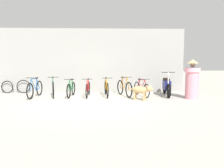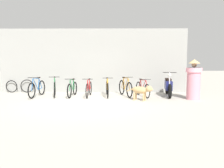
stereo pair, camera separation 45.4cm
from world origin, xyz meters
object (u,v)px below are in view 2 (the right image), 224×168
object	(u,v)px
motorcycle	(168,86)
stray_dog	(142,90)
bicycle_4	(107,88)
spare_tire_right	(27,86)
bicycle_5	(125,88)
spare_tire_left	(12,86)
bicycle_6	(143,89)
bicycle_2	(72,89)
bicycle_0	(37,89)
bicycle_3	(89,89)
person_in_robes	(194,80)
bicycle_1	(55,88)

from	to	relation	value
motorcycle	stray_dog	bearing A→B (deg)	-40.66
bicycle_4	spare_tire_right	world-z (taller)	bicycle_4
bicycle_5	motorcycle	distance (m)	1.98
bicycle_5	spare_tire_right	distance (m)	5.11
spare_tire_left	spare_tire_right	bearing A→B (deg)	-0.44
bicycle_6	spare_tire_left	size ratio (longest dim) A/B	2.67
bicycle_2	spare_tire_right	world-z (taller)	bicycle_2
bicycle_4	stray_dog	bearing A→B (deg)	47.51
stray_dog	spare_tire_right	size ratio (longest dim) A/B	1.54
bicycle_5	spare_tire_left	size ratio (longest dim) A/B	2.63
bicycle_0	bicycle_2	xyz separation A→B (m)	(1.58, 0.08, -0.03)
bicycle_4	bicycle_3	bearing A→B (deg)	-86.53
bicycle_6	person_in_robes	size ratio (longest dim) A/B	1.00
bicycle_1	bicycle_2	bearing A→B (deg)	73.34
bicycle_0	spare_tire_right	world-z (taller)	bicycle_0
motorcycle	spare_tire_right	distance (m)	7.05
bicycle_1	person_in_robes	bearing A→B (deg)	68.62
spare_tire_right	bicycle_6	bearing A→B (deg)	-11.41
bicycle_4	person_in_robes	distance (m)	3.75
bicycle_3	stray_dog	size ratio (longest dim) A/B	1.63
motorcycle	person_in_robes	size ratio (longest dim) A/B	1.20
bicycle_2	bicycle_4	xyz separation A→B (m)	(1.60, 0.06, 0.02)
bicycle_3	spare_tire_right	distance (m)	3.57
bicycle_5	bicycle_6	xyz separation A→B (m)	(0.79, -0.05, -0.03)
bicycle_1	spare_tire_left	world-z (taller)	bicycle_1
bicycle_0	spare_tire_right	xyz separation A→B (m)	(-0.98, 1.33, -0.03)
bicycle_2	motorcycle	xyz separation A→B (m)	(4.40, 0.13, 0.11)
motorcycle	bicycle_4	bearing A→B (deg)	-80.21
bicycle_4	bicycle_5	world-z (taller)	bicycle_5
stray_dog	person_in_robes	distance (m)	2.27
bicycle_6	bicycle_5	bearing A→B (deg)	-107.27
motorcycle	bicycle_6	bearing A→B (deg)	-79.27
bicycle_3	spare_tire_left	size ratio (longest dim) A/B	2.67
spare_tire_right	bicycle_5	bearing A→B (deg)	-12.62
spare_tire_right	bicycle_2	bearing A→B (deg)	-25.89
bicycle_5	motorcycle	size ratio (longest dim) A/B	0.82
bicycle_0	bicycle_6	size ratio (longest dim) A/B	1.04
bicycle_3	person_in_robes	world-z (taller)	person_in_robes
bicycle_3	motorcycle	size ratio (longest dim) A/B	0.83
bicycle_0	bicycle_5	distance (m)	4.01
bicycle_2	bicycle_6	size ratio (longest dim) A/B	0.95
bicycle_2	bicycle_5	world-z (taller)	bicycle_5
bicycle_5	spare_tire_left	bearing A→B (deg)	-118.33
bicycle_1	person_in_robes	distance (m)	6.10
motorcycle	spare_tire_left	xyz separation A→B (m)	(-7.77, 1.12, -0.13)
bicycle_5	bicycle_6	distance (m)	0.79
bicycle_5	spare_tire_left	world-z (taller)	bicycle_5
bicycle_3	stray_dog	distance (m)	2.48
bicycle_5	spare_tire_left	distance (m)	5.90
bicycle_3	person_in_robes	xyz separation A→B (m)	(4.47, -0.70, 0.48)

